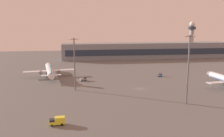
# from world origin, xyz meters

# --- Properties ---
(ground_plane) EXTENTS (416.00, 416.00, 0.00)m
(ground_plane) POSITION_xyz_m (0.00, 0.00, 0.00)
(ground_plane) COLOR #605E5B
(terminal_building) EXTENTS (176.50, 22.40, 16.40)m
(terminal_building) POSITION_xyz_m (37.55, 121.53, 8.09)
(terminal_building) COLOR gray
(terminal_building) RESTS_ON ground
(control_tower) EXTENTS (8.00, 8.00, 38.66)m
(control_tower) POSITION_xyz_m (84.80, 115.47, 22.33)
(control_tower) COLOR #A8A8B2
(control_tower) RESTS_ON ground
(airplane_far_stand) EXTENTS (35.27, 45.12, 11.60)m
(airplane_far_stand) POSITION_xyz_m (-54.30, 39.84, 4.39)
(airplane_far_stand) COLOR white
(airplane_far_stand) RESTS_ON ground
(catering_truck) EXTENTS (5.79, 2.72, 3.05)m
(catering_truck) POSITION_xyz_m (-42.30, -45.56, 1.58)
(catering_truck) COLOR yellow
(catering_truck) RESTS_ON ground
(pushback_tug) EXTENTS (3.52, 3.34, 2.05)m
(pushback_tug) POSITION_xyz_m (22.14, 29.79, 1.07)
(pushback_tug) COLOR #3372BF
(pushback_tug) RESTS_ON ground
(cargo_loader) EXTENTS (4.56, 3.83, 2.25)m
(cargo_loader) POSITION_xyz_m (-31.52, 23.51, 1.18)
(cargo_loader) COLOR gray
(cargo_loader) RESTS_ON ground
(apron_light_east) EXTENTS (4.80, 0.90, 28.86)m
(apron_light_east) POSITION_xyz_m (-36.41, 2.14, 16.31)
(apron_light_east) COLOR slate
(apron_light_east) RESTS_ON ground
(apron_light_central) EXTENTS (4.80, 0.90, 31.62)m
(apron_light_central) POSITION_xyz_m (14.65, -29.11, 17.72)
(apron_light_central) COLOR slate
(apron_light_central) RESTS_ON ground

